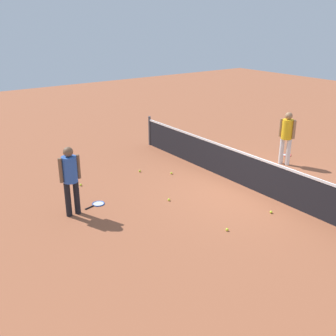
# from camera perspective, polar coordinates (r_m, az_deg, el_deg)

# --- Properties ---
(ground_plane) EXTENTS (40.00, 40.00, 0.00)m
(ground_plane) POSITION_cam_1_polar(r_m,az_deg,el_deg) (11.24, 11.63, -2.89)
(ground_plane) COLOR #9E5638
(court_net) EXTENTS (10.09, 0.09, 1.07)m
(court_net) POSITION_cam_1_polar(r_m,az_deg,el_deg) (11.05, 11.82, -0.51)
(court_net) COLOR #4C4C51
(court_net) RESTS_ON ground_plane
(player_near_side) EXTENTS (0.34, 0.52, 1.70)m
(player_near_side) POSITION_cam_1_polar(r_m,az_deg,el_deg) (9.47, -13.82, -1.04)
(player_near_side) COLOR black
(player_near_side) RESTS_ON ground_plane
(player_far_side) EXTENTS (0.52, 0.43, 1.70)m
(player_far_side) POSITION_cam_1_polar(r_m,az_deg,el_deg) (13.06, 16.64, 4.71)
(player_far_side) COLOR white
(player_far_side) RESTS_ON ground_plane
(tennis_racket_near_player) EXTENTS (0.38, 0.61, 0.03)m
(tennis_racket_near_player) POSITION_cam_1_polar(r_m,az_deg,el_deg) (10.26, -10.05, -5.09)
(tennis_racket_near_player) COLOR blue
(tennis_racket_near_player) RESTS_ON ground_plane
(tennis_racket_far_player) EXTENTS (0.52, 0.54, 0.03)m
(tennis_racket_far_player) POSITION_cam_1_polar(r_m,az_deg,el_deg) (14.21, 16.63, 1.77)
(tennis_racket_far_player) COLOR red
(tennis_racket_far_player) RESTS_ON ground_plane
(tennis_ball_near_player) EXTENTS (0.07, 0.07, 0.07)m
(tennis_ball_near_player) POSITION_cam_1_polar(r_m,az_deg,el_deg) (9.01, 8.45, -8.72)
(tennis_ball_near_player) COLOR #C6E033
(tennis_ball_near_player) RESTS_ON ground_plane
(tennis_ball_by_net) EXTENTS (0.07, 0.07, 0.07)m
(tennis_ball_by_net) POSITION_cam_1_polar(r_m,az_deg,el_deg) (10.28, 0.13, -4.56)
(tennis_ball_by_net) COLOR #C6E033
(tennis_ball_by_net) RESTS_ON ground_plane
(tennis_ball_midcourt) EXTENTS (0.07, 0.07, 0.07)m
(tennis_ball_midcourt) POSITION_cam_1_polar(r_m,az_deg,el_deg) (9.97, 14.54, -6.13)
(tennis_ball_midcourt) COLOR #C6E033
(tennis_ball_midcourt) RESTS_ON ground_plane
(tennis_ball_baseline) EXTENTS (0.07, 0.07, 0.07)m
(tennis_ball_baseline) POSITION_cam_1_polar(r_m,az_deg,el_deg) (11.44, -12.40, -2.36)
(tennis_ball_baseline) COLOR #C6E033
(tennis_ball_baseline) RESTS_ON ground_plane
(tennis_ball_stray_left) EXTENTS (0.07, 0.07, 0.07)m
(tennis_ball_stray_left) POSITION_cam_1_polar(r_m,az_deg,el_deg) (12.19, -4.06, -0.42)
(tennis_ball_stray_left) COLOR #C6E033
(tennis_ball_stray_left) RESTS_ON ground_plane
(tennis_ball_stray_right) EXTENTS (0.07, 0.07, 0.07)m
(tennis_ball_stray_right) POSITION_cam_1_polar(r_m,az_deg,el_deg) (12.00, 0.49, -0.73)
(tennis_ball_stray_right) COLOR #C6E033
(tennis_ball_stray_right) RESTS_ON ground_plane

